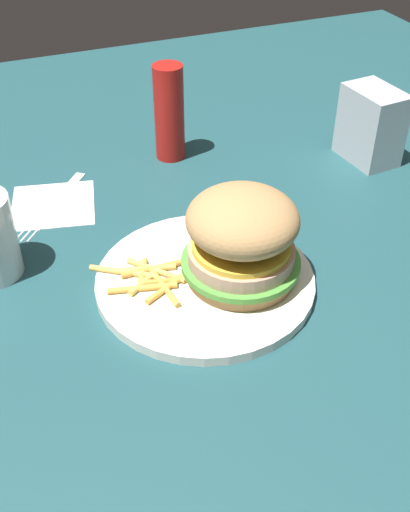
% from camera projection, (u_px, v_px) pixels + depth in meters
% --- Properties ---
extents(ground_plane, '(1.60, 1.60, 0.00)m').
position_uv_depth(ground_plane, '(203.00, 293.00, 0.70)').
color(ground_plane, '#1E474C').
extents(plate, '(0.25, 0.25, 0.01)m').
position_uv_depth(plate, '(205.00, 281.00, 0.71)').
color(plate, silver).
rests_on(plate, ground_plane).
extents(sandwich, '(0.13, 0.13, 0.11)m').
position_uv_depth(sandwich, '(242.00, 237.00, 0.68)').
color(sandwich, tan).
rests_on(sandwich, plate).
extents(fries_pile, '(0.10, 0.11, 0.01)m').
position_uv_depth(fries_pile, '(151.00, 277.00, 0.70)').
color(fries_pile, '#E5B251').
rests_on(fries_pile, plate).
extents(napkin, '(0.13, 0.13, 0.00)m').
position_uv_depth(napkin, '(53.00, 205.00, 0.84)').
color(napkin, white).
rests_on(napkin, ground_plane).
extents(fork, '(0.14, 0.12, 0.00)m').
position_uv_depth(fork, '(52.00, 204.00, 0.84)').
color(fork, silver).
rests_on(fork, napkin).
extents(napkin_dispenser, '(0.09, 0.07, 0.11)m').
position_uv_depth(napkin_dispenser, '(371.00, 125.00, 0.91)').
color(napkin_dispenser, '#B7BABF').
rests_on(napkin_dispenser, ground_plane).
extents(ketchup_bottle, '(0.04, 0.04, 0.14)m').
position_uv_depth(ketchup_bottle, '(169.00, 113.00, 0.91)').
color(ketchup_bottle, '#B21914').
rests_on(ketchup_bottle, ground_plane).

